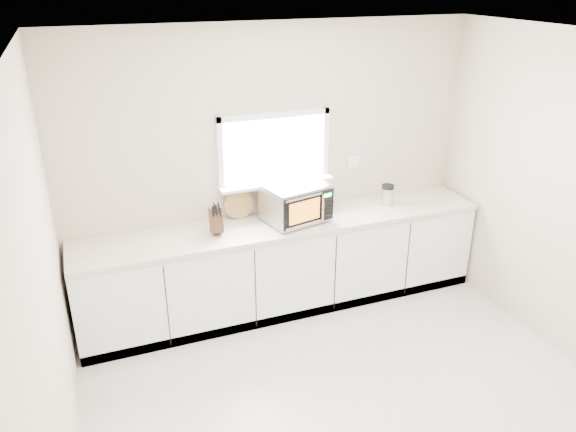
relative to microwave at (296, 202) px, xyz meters
name	(u,v)px	position (x,y,z in m)	size (l,w,h in m)	color
ground	(365,420)	(-0.11, -1.69, -1.11)	(4.00, 4.00, 0.00)	beige
back_wall	(274,167)	(-0.11, 0.31, 0.25)	(4.00, 0.17, 2.70)	#C1B299
cabinets	(285,266)	(-0.11, 0.01, -0.67)	(3.92, 0.60, 0.88)	white
countertop	(285,224)	(-0.11, 0.00, -0.21)	(3.92, 0.64, 0.04)	beige
microwave	(296,202)	(0.00, 0.00, 0.00)	(0.64, 0.55, 0.36)	black
knife_block	(216,219)	(-0.77, 0.00, -0.06)	(0.12, 0.22, 0.31)	#412D17
cutting_board	(239,204)	(-0.48, 0.25, -0.05)	(0.29, 0.29, 0.02)	#AA8241
coffee_grinder	(387,195)	(1.00, 0.03, -0.08)	(0.14, 0.14, 0.22)	#B4B7BC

